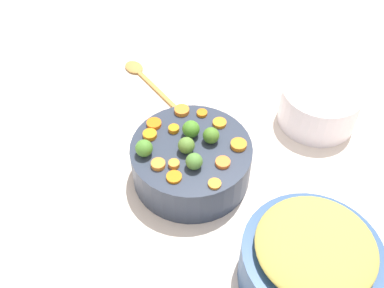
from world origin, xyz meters
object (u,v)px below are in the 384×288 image
at_px(serving_bowl_carrots, 192,161).
at_px(metal_pot, 308,266).
at_px(wooden_spoon, 145,78).
at_px(casserole_dish, 319,106).

bearing_deg(serving_bowl_carrots, metal_pot, 111.28).
bearing_deg(metal_pot, serving_bowl_carrots, -68.72).
height_order(serving_bowl_carrots, wooden_spoon, serving_bowl_carrots).
xyz_separation_m(serving_bowl_carrots, casserole_dish, (-0.38, -0.07, 0.00)).
relative_size(serving_bowl_carrots, wooden_spoon, 0.88).
xyz_separation_m(metal_pot, casserole_dish, (-0.25, -0.40, -0.00)).
bearing_deg(wooden_spoon, metal_pot, 101.22).
distance_m(serving_bowl_carrots, metal_pot, 0.35).
xyz_separation_m(serving_bowl_carrots, metal_pot, (-0.13, 0.33, 0.00)).
xyz_separation_m(wooden_spoon, casserole_dish, (-0.39, 0.32, 0.05)).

